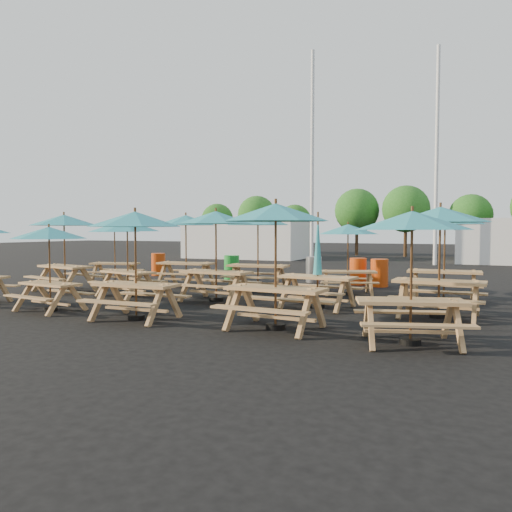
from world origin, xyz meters
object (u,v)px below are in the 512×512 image
at_px(picnic_unit_9, 276,220).
at_px(waste_bin_1, 232,267).
at_px(picnic_unit_5, 186,225).
at_px(picnic_unit_14, 445,224).
at_px(picnic_unit_13, 440,222).
at_px(picnic_unit_2, 114,231).
at_px(picnic_unit_3, 49,238).
at_px(picnic_unit_12, 412,229).
at_px(picnic_unit_4, 127,231).
at_px(waste_bin_0, 158,264).
at_px(picnic_unit_10, 318,269).
at_px(waste_bin_2, 314,269).
at_px(picnic_unit_6, 135,226).
at_px(picnic_unit_7, 216,223).
at_px(waste_bin_4, 379,273).
at_px(picnic_unit_11, 348,234).
at_px(picnic_unit_8, 258,224).
at_px(waste_bin_3, 358,271).
at_px(picnic_unit_1, 64,225).

distance_m(picnic_unit_9, waste_bin_1, 10.05).
bearing_deg(picnic_unit_5, picnic_unit_9, -50.13).
bearing_deg(picnic_unit_14, picnic_unit_13, -91.14).
height_order(picnic_unit_2, picnic_unit_3, picnic_unit_2).
bearing_deg(picnic_unit_13, picnic_unit_12, -92.07).
bearing_deg(picnic_unit_4, picnic_unit_13, 14.67).
height_order(picnic_unit_2, picnic_unit_14, picnic_unit_14).
distance_m(picnic_unit_12, picnic_unit_14, 5.93).
bearing_deg(picnic_unit_5, picnic_unit_3, -96.38).
height_order(picnic_unit_3, waste_bin_1, picnic_unit_3).
xyz_separation_m(picnic_unit_5, waste_bin_0, (-3.29, 3.09, -1.65)).
relative_size(picnic_unit_5, picnic_unit_10, 1.03).
relative_size(picnic_unit_3, picnic_unit_12, 0.84).
xyz_separation_m(picnic_unit_3, waste_bin_2, (3.84, 8.91, -1.28)).
xyz_separation_m(picnic_unit_6, picnic_unit_9, (3.15, 0.24, 0.10)).
bearing_deg(picnic_unit_9, waste_bin_1, 125.57).
distance_m(picnic_unit_9, picnic_unit_13, 3.91).
bearing_deg(picnic_unit_3, picnic_unit_10, 35.92).
bearing_deg(picnic_unit_7, waste_bin_4, 60.85).
height_order(picnic_unit_11, waste_bin_1, picnic_unit_11).
distance_m(picnic_unit_3, picnic_unit_6, 2.62).
bearing_deg(picnic_unit_2, picnic_unit_12, -42.47).
relative_size(picnic_unit_5, picnic_unit_8, 1.00).
xyz_separation_m(picnic_unit_12, picnic_unit_13, (0.27, 2.97, 0.17)).
relative_size(picnic_unit_8, picnic_unit_10, 1.03).
relative_size(picnic_unit_11, picnic_unit_13, 0.93).
height_order(picnic_unit_4, picnic_unit_6, picnic_unit_6).
bearing_deg(waste_bin_3, picnic_unit_10, -87.98).
height_order(picnic_unit_3, picnic_unit_4, picnic_unit_4).
xyz_separation_m(picnic_unit_4, picnic_unit_14, (8.48, 2.92, 0.20)).
bearing_deg(picnic_unit_9, picnic_unit_13, 47.49).
height_order(picnic_unit_8, waste_bin_2, picnic_unit_8).
relative_size(picnic_unit_1, picnic_unit_4, 1.06).
bearing_deg(waste_bin_1, picnic_unit_11, -26.96).
relative_size(picnic_unit_1, picnic_unit_2, 1.09).
xyz_separation_m(picnic_unit_5, waste_bin_1, (0.38, 2.76, -1.65)).
bearing_deg(picnic_unit_2, picnic_unit_10, -32.23).
relative_size(picnic_unit_9, picnic_unit_13, 1.00).
bearing_deg(picnic_unit_3, waste_bin_3, 65.59).
distance_m(waste_bin_0, waste_bin_1, 3.68).
distance_m(picnic_unit_8, waste_bin_3, 4.27).
bearing_deg(picnic_unit_12, picnic_unit_1, 146.44).
distance_m(picnic_unit_5, waste_bin_2, 5.04).
distance_m(picnic_unit_11, waste_bin_0, 9.48).
bearing_deg(picnic_unit_9, picnic_unit_4, 158.60).
relative_size(picnic_unit_5, waste_bin_2, 2.61).
bearing_deg(waste_bin_0, waste_bin_4, -3.10).
relative_size(picnic_unit_10, waste_bin_3, 2.52).
height_order(picnic_unit_12, waste_bin_3, picnic_unit_12).
bearing_deg(waste_bin_1, picnic_unit_6, -76.97).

